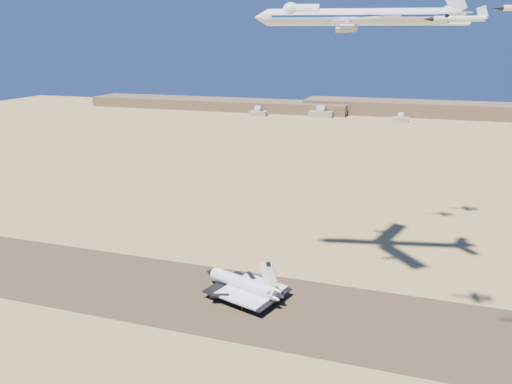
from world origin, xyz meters
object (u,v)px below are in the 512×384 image
(crew_b, at_px, (242,308))
(crew_c, at_px, (264,309))
(carrier_747, at_px, (349,17))
(chase_jet_d, at_px, (454,24))
(chase_jet_a, at_px, (458,19))
(shuttle, at_px, (243,285))
(crew_a, at_px, (248,303))
(chase_jet_c, at_px, (424,23))

(crew_b, height_order, crew_c, crew_c)
(carrier_747, xyz_separation_m, chase_jet_d, (38.91, 67.69, -0.57))
(carrier_747, relative_size, chase_jet_d, 4.68)
(crew_c, distance_m, chase_jet_a, 111.93)
(crew_b, bearing_deg, crew_c, -98.63)
(shuttle, distance_m, crew_b, 11.63)
(crew_a, relative_size, chase_jet_d, 0.12)
(crew_a, xyz_separation_m, chase_jet_d, (65.14, 104.47, 99.98))
(crew_b, bearing_deg, chase_jet_c, -53.84)
(shuttle, relative_size, crew_c, 21.27)
(chase_jet_c, bearing_deg, crew_c, -126.34)
(crew_c, height_order, chase_jet_d, chase_jet_d)
(shuttle, distance_m, crew_a, 8.47)
(shuttle, distance_m, crew_c, 14.21)
(carrier_747, distance_m, chase_jet_c, 59.16)
(shuttle, xyz_separation_m, crew_c, (10.87, -8.34, -3.79))
(carrier_747, bearing_deg, chase_jet_d, 48.28)
(carrier_747, xyz_separation_m, chase_jet_a, (34.61, -44.00, -2.82))
(chase_jet_d, bearing_deg, crew_b, -132.89)
(crew_c, relative_size, chase_jet_a, 0.10)
(crew_c, height_order, chase_jet_c, chase_jet_c)
(chase_jet_a, height_order, chase_jet_d, chase_jet_d)
(crew_a, distance_m, chase_jet_a, 115.34)
(chase_jet_d, bearing_deg, chase_jet_c, -143.61)
(crew_a, xyz_separation_m, chase_jet_c, (52.09, 89.99, 100.16))
(carrier_747, distance_m, crew_b, 111.99)
(shuttle, bearing_deg, crew_b, -55.37)
(chase_jet_a, relative_size, chase_jet_c, 1.15)
(shuttle, xyz_separation_m, chase_jet_c, (56.24, 83.59, 96.49))
(crew_b, xyz_separation_m, chase_jet_d, (66.02, 108.57, 100.10))
(chase_jet_d, bearing_deg, crew_a, -133.54)
(carrier_747, xyz_separation_m, crew_c, (-19.51, -38.72, -100.66))
(chase_jet_c, bearing_deg, crew_b, -129.45)
(carrier_747, relative_size, crew_c, 44.77)
(crew_b, bearing_deg, shuttle, -7.16)
(chase_jet_a, relative_size, chase_jet_d, 1.00)
(crew_a, xyz_separation_m, chase_jet_a, (60.84, -7.22, 97.72))
(crew_b, distance_m, chase_jet_a, 115.73)
(carrier_747, bearing_deg, crew_c, -128.57)
(crew_c, bearing_deg, chase_jet_d, -102.94)
(shuttle, height_order, chase_jet_c, chase_jet_c)
(carrier_747, height_order, chase_jet_c, carrier_747)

